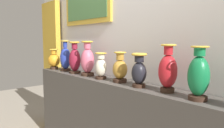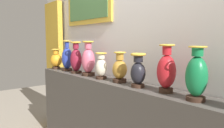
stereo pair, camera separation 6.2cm
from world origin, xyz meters
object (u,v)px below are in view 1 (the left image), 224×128
vase_cobalt (65,58)px  vase_rose (87,60)px  vase_ochre (120,69)px  vase_amber (54,60)px  vase_burgundy (75,59)px  vase_emerald (199,76)px  vase_ivory (101,67)px  vase_crimson (168,71)px  vase_onyx (139,71)px

vase_cobalt → vase_rose: 0.55m
vase_ochre → vase_amber: bearing=-178.2°
vase_burgundy → vase_emerald: (1.68, -0.01, -0.01)m
vase_amber → vase_rose: vase_rose is taller
vase_cobalt → vase_ivory: bearing=-1.5°
vase_rose → vase_ivory: (0.29, -0.02, -0.05)m
vase_cobalt → vase_rose: (0.55, -0.00, 0.01)m
vase_rose → vase_amber: bearing=-177.7°
vase_cobalt → vase_burgundy: bearing=-2.8°
vase_amber → vase_ochre: bearing=1.8°
vase_ivory → vase_ochre: 0.28m
vase_cobalt → vase_crimson: (1.68, 0.01, -0.00)m
vase_emerald → vase_ivory: bearing=179.8°
vase_ivory → vase_emerald: bearing=-0.2°
vase_ochre → vase_emerald: size_ratio=0.81×
vase_ochre → vase_emerald: bearing=-2.1°
vase_ivory → vase_ochre: (0.28, 0.03, -0.00)m
vase_amber → vase_rose: bearing=2.3°
vase_burgundy → vase_crimson: 1.41m
vase_cobalt → vase_ochre: bearing=0.3°
vase_onyx → vase_emerald: vase_emerald is taller
vase_rose → vase_crimson: vase_rose is taller
vase_crimson → vase_emerald: vase_crimson is taller
vase_ochre → vase_rose: bearing=-178.9°
vase_ivory → vase_crimson: (0.84, 0.03, 0.04)m
vase_ivory → vase_ochre: bearing=5.8°
vase_burgundy → vase_onyx: (1.12, -0.01, -0.04)m
vase_cobalt → vase_crimson: bearing=0.3°
vase_cobalt → vase_emerald: size_ratio=1.11×
vase_cobalt → vase_rose: size_ratio=1.01×
vase_cobalt → vase_emerald: (1.96, -0.02, -0.00)m
vase_ivory → vase_rose: bearing=176.5°
vase_crimson → vase_burgundy: bearing=-179.1°
vase_rose → vase_crimson: 1.13m
vase_amber → vase_onyx: vase_onyx is taller
vase_cobalt → vase_ochre: size_ratio=1.37×
vase_cobalt → vase_ivory: 0.83m
vase_cobalt → vase_emerald: vase_cobalt is taller
vase_ivory → vase_emerald: 1.12m
vase_burgundy → vase_ochre: size_ratio=1.33×
vase_cobalt → vase_ivory: size_ratio=1.46×
vase_amber → vase_ivory: size_ratio=1.03×
vase_burgundy → vase_crimson: (1.41, 0.02, -0.00)m
vase_rose → vase_emerald: bearing=-0.8°
vase_ivory → vase_onyx: 0.56m
vase_ivory → vase_onyx: (0.56, 0.00, 0.01)m
vase_ivory → vase_ochre: size_ratio=0.94×
vase_cobalt → vase_onyx: (1.39, -0.02, -0.03)m
vase_rose → vase_ochre: vase_rose is taller
vase_amber → vase_emerald: bearing=0.3°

